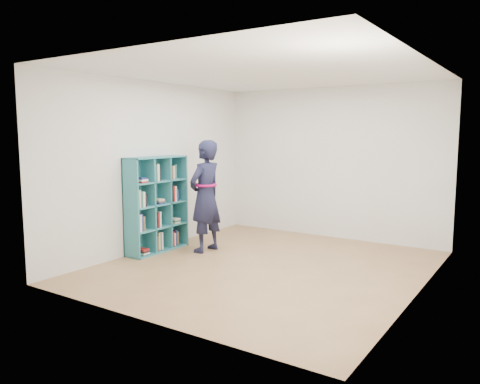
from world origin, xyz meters
The scene contains 9 objects.
floor centered at (0.00, 0.00, 0.00)m, with size 4.50×4.50×0.00m, color olive.
ceiling centered at (0.00, 0.00, 2.60)m, with size 4.50×4.50×0.00m, color white.
wall_left centered at (-2.00, 0.00, 1.30)m, with size 0.02×4.50×2.60m, color silver.
wall_right centered at (2.00, 0.00, 1.30)m, with size 0.02×4.50×2.60m, color silver.
wall_back centered at (0.00, 2.25, 1.30)m, with size 4.00×0.02×2.60m, color silver.
wall_front centered at (0.00, -2.25, 1.30)m, with size 4.00×0.02×2.60m, color silver.
bookshelf centered at (-1.85, -0.17, 0.71)m, with size 0.32×1.10×1.46m.
person centered at (-1.20, 0.23, 0.86)m, with size 0.44×0.64×1.71m.
smartphone centered at (-1.35, 0.34, 0.97)m, with size 0.02×0.10×0.14m.
Camera 1 is at (3.14, -5.38, 1.81)m, focal length 35.00 mm.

